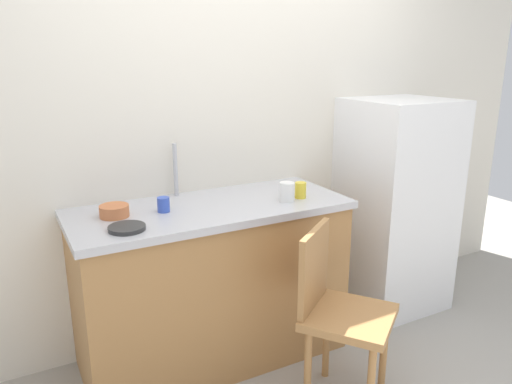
{
  "coord_description": "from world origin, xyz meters",
  "views": [
    {
      "loc": [
        -1.26,
        -1.65,
        1.69
      ],
      "look_at": [
        -0.04,
        0.6,
        0.96
      ],
      "focal_mm": 34.38,
      "sensor_mm": 36.0,
      "label": 1
    }
  ],
  "objects_px": {
    "refrigerator": "(395,206)",
    "terracotta_bowl": "(114,211)",
    "cup_yellow": "(301,190)",
    "cup_blue": "(163,205)",
    "chair": "(337,309)",
    "hotplate": "(127,228)",
    "cup_white": "(287,192)"
  },
  "relations": [
    {
      "from": "refrigerator",
      "to": "terracotta_bowl",
      "type": "distance_m",
      "value": 1.84
    },
    {
      "from": "terracotta_bowl",
      "to": "cup_yellow",
      "type": "height_order",
      "value": "cup_yellow"
    },
    {
      "from": "refrigerator",
      "to": "cup_blue",
      "type": "relative_size",
      "value": 18.68
    },
    {
      "from": "chair",
      "to": "cup_blue",
      "type": "height_order",
      "value": "cup_blue"
    },
    {
      "from": "refrigerator",
      "to": "cup_yellow",
      "type": "height_order",
      "value": "refrigerator"
    },
    {
      "from": "hotplate",
      "to": "cup_white",
      "type": "height_order",
      "value": "cup_white"
    },
    {
      "from": "hotplate",
      "to": "cup_white",
      "type": "relative_size",
      "value": 1.61
    },
    {
      "from": "terracotta_bowl",
      "to": "chair",
      "type": "bearing_deg",
      "value": -37.46
    },
    {
      "from": "refrigerator",
      "to": "cup_white",
      "type": "xyz_separation_m",
      "value": [
        -0.94,
        -0.14,
        0.26
      ]
    },
    {
      "from": "refrigerator",
      "to": "cup_yellow",
      "type": "xyz_separation_m",
      "value": [
        -0.84,
        -0.12,
        0.25
      ]
    },
    {
      "from": "terracotta_bowl",
      "to": "cup_yellow",
      "type": "xyz_separation_m",
      "value": [
        0.99,
        -0.16,
        0.02
      ]
    },
    {
      "from": "chair",
      "to": "terracotta_bowl",
      "type": "height_order",
      "value": "terracotta_bowl"
    },
    {
      "from": "terracotta_bowl",
      "to": "cup_blue",
      "type": "xyz_separation_m",
      "value": [
        0.24,
        -0.04,
        0.01
      ]
    },
    {
      "from": "cup_white",
      "to": "chair",
      "type": "bearing_deg",
      "value": -91.09
    },
    {
      "from": "cup_blue",
      "to": "cup_yellow",
      "type": "bearing_deg",
      "value": -9.32
    },
    {
      "from": "terracotta_bowl",
      "to": "cup_white",
      "type": "bearing_deg",
      "value": -11.56
    },
    {
      "from": "refrigerator",
      "to": "hotplate",
      "type": "relative_size",
      "value": 8.28
    },
    {
      "from": "chair",
      "to": "terracotta_bowl",
      "type": "distance_m",
      "value": 1.19
    },
    {
      "from": "chair",
      "to": "cup_yellow",
      "type": "xyz_separation_m",
      "value": [
        0.11,
        0.51,
        0.45
      ]
    },
    {
      "from": "hotplate",
      "to": "cup_white",
      "type": "bearing_deg",
      "value": 2.4
    },
    {
      "from": "refrigerator",
      "to": "cup_white",
      "type": "height_order",
      "value": "refrigerator"
    },
    {
      "from": "hotplate",
      "to": "chair",
      "type": "bearing_deg",
      "value": -27.52
    },
    {
      "from": "refrigerator",
      "to": "hotplate",
      "type": "xyz_separation_m",
      "value": [
        -1.82,
        -0.18,
        0.22
      ]
    },
    {
      "from": "refrigerator",
      "to": "hotplate",
      "type": "height_order",
      "value": "refrigerator"
    },
    {
      "from": "cup_yellow",
      "to": "cup_white",
      "type": "height_order",
      "value": "cup_white"
    },
    {
      "from": "refrigerator",
      "to": "cup_white",
      "type": "relative_size",
      "value": 13.36
    },
    {
      "from": "terracotta_bowl",
      "to": "cup_white",
      "type": "distance_m",
      "value": 0.9
    },
    {
      "from": "chair",
      "to": "cup_yellow",
      "type": "distance_m",
      "value": 0.69
    },
    {
      "from": "refrigerator",
      "to": "terracotta_bowl",
      "type": "xyz_separation_m",
      "value": [
        -1.83,
        0.04,
        0.23
      ]
    },
    {
      "from": "terracotta_bowl",
      "to": "hotplate",
      "type": "bearing_deg",
      "value": -88.43
    },
    {
      "from": "cup_yellow",
      "to": "refrigerator",
      "type": "bearing_deg",
      "value": 8.43
    },
    {
      "from": "cup_blue",
      "to": "cup_white",
      "type": "xyz_separation_m",
      "value": [
        0.65,
        -0.14,
        0.02
      ]
    }
  ]
}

